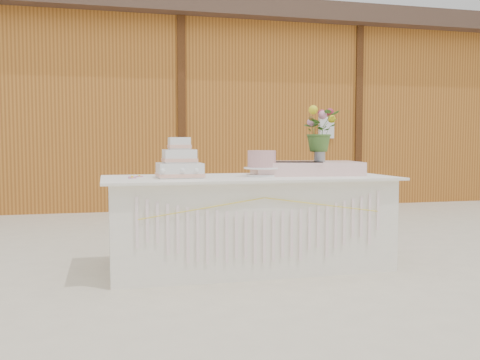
# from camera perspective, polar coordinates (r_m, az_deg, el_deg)

# --- Properties ---
(ground) EXTENTS (80.00, 80.00, 0.00)m
(ground) POSITION_cam_1_polar(r_m,az_deg,el_deg) (4.57, 0.93, -9.29)
(ground) COLOR beige
(ground) RESTS_ON ground
(barn) EXTENTS (12.60, 4.60, 3.30)m
(barn) POSITION_cam_1_polar(r_m,az_deg,el_deg) (10.37, -7.87, 7.41)
(barn) COLOR #AF6B24
(barn) RESTS_ON ground
(cake_table) EXTENTS (2.40, 1.00, 0.77)m
(cake_table) POSITION_cam_1_polar(r_m,az_deg,el_deg) (4.50, 0.96, -4.50)
(cake_table) COLOR white
(cake_table) RESTS_ON ground
(wedding_cake) EXTENTS (0.36, 0.36, 0.32)m
(wedding_cake) POSITION_cam_1_polar(r_m,az_deg,el_deg) (4.33, -6.48, 1.70)
(wedding_cake) COLOR white
(wedding_cake) RESTS_ON cake_table
(pink_cake_stand) EXTENTS (0.30, 0.30, 0.22)m
(pink_cake_stand) POSITION_cam_1_polar(r_m,az_deg,el_deg) (4.47, 2.33, 1.94)
(pink_cake_stand) COLOR white
(pink_cake_stand) RESTS_ON cake_table
(satin_runner) EXTENTS (0.99, 0.66, 0.12)m
(satin_runner) POSITION_cam_1_polar(r_m,az_deg,el_deg) (4.72, 7.04, 1.26)
(satin_runner) COLOR beige
(satin_runner) RESTS_ON cake_table
(flower_vase) EXTENTS (0.10, 0.10, 0.14)m
(flower_vase) POSITION_cam_1_polar(r_m,az_deg,el_deg) (4.76, 8.47, 2.78)
(flower_vase) COLOR #A1A2A6
(flower_vase) RESTS_ON satin_runner
(bouquet) EXTENTS (0.38, 0.35, 0.36)m
(bouquet) POSITION_cam_1_polar(r_m,az_deg,el_deg) (4.76, 8.51, 5.78)
(bouquet) COLOR #436C2B
(bouquet) RESTS_ON flower_vase
(loose_flowers) EXTENTS (0.13, 0.31, 0.02)m
(loose_flowers) POSITION_cam_1_polar(r_m,az_deg,el_deg) (4.41, -11.34, 0.37)
(loose_flowers) COLOR #CA7B95
(loose_flowers) RESTS_ON cake_table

